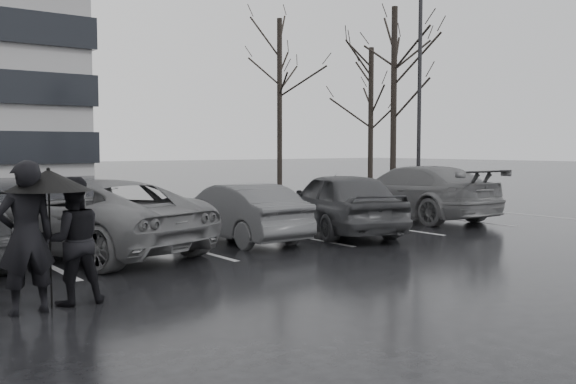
# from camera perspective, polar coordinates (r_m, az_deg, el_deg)

# --- Properties ---
(ground) EXTENTS (160.00, 160.00, 0.00)m
(ground) POSITION_cam_1_polar(r_m,az_deg,el_deg) (12.74, 3.91, -5.13)
(ground) COLOR black
(ground) RESTS_ON ground
(car_main) EXTENTS (2.90, 4.63, 1.47)m
(car_main) POSITION_cam_1_polar(r_m,az_deg,el_deg) (15.00, 4.54, -0.93)
(car_main) COLOR black
(car_main) RESTS_ON ground
(car_west_a) EXTENTS (1.37, 3.78, 1.24)m
(car_west_a) POSITION_cam_1_polar(r_m,az_deg,el_deg) (13.87, -4.46, -1.81)
(car_west_a) COLOR #2C2C2F
(car_west_a) RESTS_ON ground
(car_west_b) EXTENTS (3.72, 5.57, 1.42)m
(car_west_b) POSITION_cam_1_polar(r_m,az_deg,el_deg) (12.70, -17.29, -2.11)
(car_west_b) COLOR #474749
(car_west_b) RESTS_ON ground
(car_east) EXTENTS (2.25, 5.24, 1.50)m
(car_east) POSITION_cam_1_polar(r_m,az_deg,el_deg) (18.38, 11.07, -0.03)
(car_east) COLOR #474749
(car_east) RESTS_ON ground
(pedestrian_left) EXTENTS (0.69, 0.46, 1.87)m
(pedestrian_left) POSITION_cam_1_polar(r_m,az_deg,el_deg) (8.37, -22.27, -3.76)
(pedestrian_left) COLOR black
(pedestrian_left) RESTS_ON ground
(pedestrian_right) EXTENTS (0.85, 0.69, 1.64)m
(pedestrian_right) POSITION_cam_1_polar(r_m,az_deg,el_deg) (8.70, -18.62, -4.13)
(pedestrian_right) COLOR black
(pedestrian_right) RESTS_ON ground
(umbrella) EXTENTS (1.04, 1.04, 1.77)m
(umbrella) POSITION_cam_1_polar(r_m,az_deg,el_deg) (8.47, -20.51, 0.98)
(umbrella) COLOR black
(umbrella) RESTS_ON ground
(lamp_post) EXTENTS (0.44, 0.44, 8.11)m
(lamp_post) POSITION_cam_1_polar(r_m,az_deg,el_deg) (23.77, 11.59, 8.00)
(lamp_post) COLOR gray
(lamp_post) RESTS_ON ground
(stall_stripes) EXTENTS (19.72, 5.00, 0.00)m
(stall_stripes) POSITION_cam_1_polar(r_m,az_deg,el_deg) (14.29, -5.10, -4.14)
(stall_stripes) COLOR #9A9A9D
(stall_stripes) RESTS_ON ground
(tree_east) EXTENTS (0.26, 0.26, 8.00)m
(tree_east) POSITION_cam_1_polar(r_m,az_deg,el_deg) (28.17, 9.38, 7.98)
(tree_east) COLOR black
(tree_east) RESTS_ON ground
(tree_ne) EXTENTS (0.26, 0.26, 7.00)m
(tree_ne) POSITION_cam_1_polar(r_m,az_deg,el_deg) (32.74, 7.37, 6.56)
(tree_ne) COLOR black
(tree_ne) RESTS_ON ground
(tree_north) EXTENTS (0.26, 0.26, 8.50)m
(tree_north) POSITION_cam_1_polar(r_m,az_deg,el_deg) (32.84, -0.75, 7.89)
(tree_north) COLOR black
(tree_north) RESTS_ON ground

